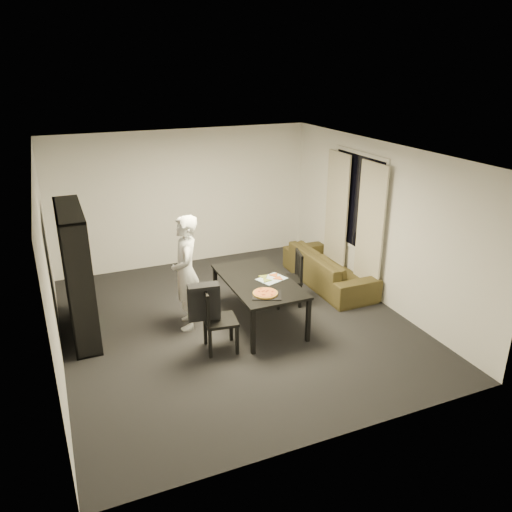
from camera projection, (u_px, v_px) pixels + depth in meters
name	position (u px, v px, depth m)	size (l,w,h in m)	color
room	(234.00, 243.00, 7.18)	(5.01, 5.51, 2.61)	black
window_pane	(358.00, 202.00, 8.52)	(0.02, 1.40, 1.60)	black
window_frame	(358.00, 202.00, 8.51)	(0.03, 1.52, 1.72)	white
curtain_left	(370.00, 231.00, 8.17)	(0.03, 0.70, 2.25)	beige
curtain_right	(336.00, 214.00, 9.06)	(0.03, 0.70, 2.25)	beige
bookshelf	(77.00, 273.00, 7.04)	(0.35, 1.50, 1.90)	black
dining_table	(259.00, 284.00, 7.46)	(0.94, 1.69, 0.70)	black
chair_left	(214.00, 316.00, 6.75)	(0.49, 0.49, 0.93)	black
chair_right	(293.00, 275.00, 8.09)	(0.51, 0.51, 0.90)	black
draped_jacket	(204.00, 301.00, 6.63)	(0.44, 0.23, 0.52)	black
person	(186.00, 273.00, 7.28)	(0.63, 0.41, 1.73)	silver
baking_tray	(267.00, 295.00, 6.94)	(0.40, 0.32, 0.01)	black
pepperoni_pizza	(265.00, 293.00, 6.95)	(0.35, 0.35, 0.03)	#AF7F32
kitchen_towel	(272.00, 279.00, 7.46)	(0.40, 0.30, 0.01)	white
pizza_slices	(270.00, 278.00, 7.48)	(0.37, 0.31, 0.01)	#BC8F3A
sofa	(329.00, 268.00, 8.89)	(2.08, 0.81, 0.61)	#41351A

